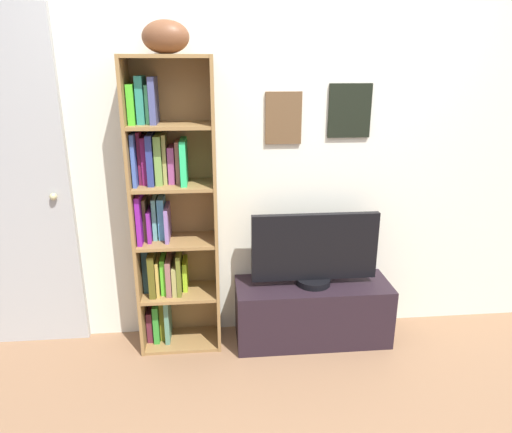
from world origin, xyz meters
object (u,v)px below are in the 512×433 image
Objects in this scene: television at (315,250)px; football at (166,37)px; tv_stand at (312,311)px; bookshelf at (167,214)px; door at (2,190)px.

football is at bearing 177.28° from television.
football is at bearing 177.21° from tv_stand.
door is (-0.98, 0.09, 0.15)m from bookshelf.
television is (0.00, 0.00, 0.44)m from tv_stand.
television is at bearing -2.72° from football.
television is 0.39× the size of door.
tv_stand is at bearing -4.69° from bookshelf.
football reaches higher than television.
bookshelf is 0.87× the size of door.
football is at bearing -6.77° from door.
television is at bearing -4.94° from door.
tv_stand is 0.48× the size of door.
television is 1.94m from door.
football is 1.52m from television.
football is at bearing -30.78° from bookshelf.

